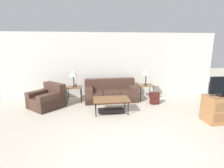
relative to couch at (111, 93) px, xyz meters
The scene contains 12 objects.
ground_plane 3.70m from the couch, 88.14° to the right, with size 24.00×24.00×0.00m, color beige.
wall_back 1.20m from the couch, 79.55° to the left, with size 8.79×0.06×2.60m.
couch is the anchor object (origin of this frame).
armchair 2.30m from the couch, 168.35° to the right, with size 1.35×1.36×0.80m.
coffee_table 1.26m from the couch, 95.86° to the right, with size 1.11×0.64×0.47m.
side_table_left 1.39m from the couch, behind, with size 0.58×0.46×0.59m.
side_table_right 1.39m from the couch, ahead, with size 0.58×0.46×0.59m.
table_lamp_left 1.58m from the couch, behind, with size 0.32×0.32×0.62m.
table_lamp_right 1.59m from the couch, ahead, with size 0.32×0.32×0.62m.
tv_console 3.65m from the couch, 38.64° to the right, with size 0.92×0.57×0.75m.
backpack 1.66m from the couch, 21.30° to the right, with size 0.31×0.27×0.44m.
picture_frame 1.36m from the couch, behind, with size 0.10×0.04×0.13m.
Camera 1 is at (-0.87, -2.77, 2.12)m, focal length 28.00 mm.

